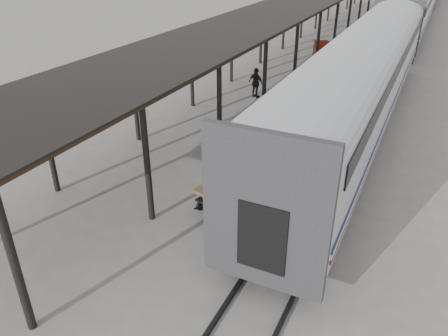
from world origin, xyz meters
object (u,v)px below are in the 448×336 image
porter (229,167)px  luggage_tug (321,53)px  baggage_cart (230,187)px  pedestrian (256,83)px

porter → luggage_tug: bearing=34.0°
baggage_cart → porter: (0.25, -0.65, 1.12)m
baggage_cart → luggage_tug: luggage_tug is taller
baggage_cart → pedestrian: 11.34m
luggage_tug → pedestrian: bearing=-122.4°
baggage_cart → pedestrian: size_ratio=1.54×
porter → pedestrian: bearing=45.5°
luggage_tug → pedestrian: pedestrian is taller
baggage_cart → luggage_tug: 20.15m
luggage_tug → pedestrian: size_ratio=1.14×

